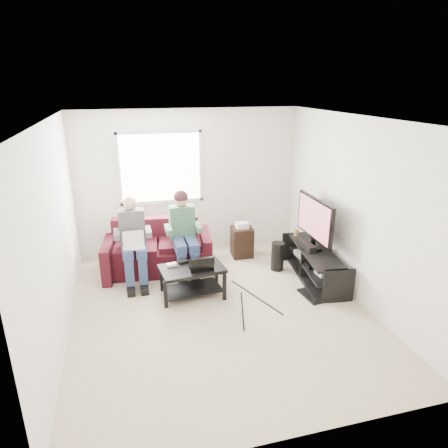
# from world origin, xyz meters

# --- Properties ---
(floor) EXTENTS (4.50, 4.50, 0.00)m
(floor) POSITION_xyz_m (0.00, 0.00, 0.00)
(floor) COLOR #C3AE97
(floor) RESTS_ON ground
(ceiling) EXTENTS (4.50, 4.50, 0.00)m
(ceiling) POSITION_xyz_m (0.00, 0.00, 2.60)
(ceiling) COLOR white
(ceiling) RESTS_ON wall_back
(wall_back) EXTENTS (4.50, 0.00, 4.50)m
(wall_back) POSITION_xyz_m (0.00, 2.25, 1.30)
(wall_back) COLOR white
(wall_back) RESTS_ON floor
(wall_front) EXTENTS (4.50, 0.00, 4.50)m
(wall_front) POSITION_xyz_m (0.00, -2.25, 1.30)
(wall_front) COLOR white
(wall_front) RESTS_ON floor
(wall_left) EXTENTS (0.00, 4.50, 4.50)m
(wall_left) POSITION_xyz_m (-2.00, 0.00, 1.30)
(wall_left) COLOR white
(wall_left) RESTS_ON floor
(wall_right) EXTENTS (0.00, 4.50, 4.50)m
(wall_right) POSITION_xyz_m (2.00, 0.00, 1.30)
(wall_right) COLOR white
(wall_right) RESTS_ON floor
(window) EXTENTS (1.48, 0.04, 1.28)m
(window) POSITION_xyz_m (-0.50, 2.23, 1.60)
(window) COLOR white
(window) RESTS_ON wall_back
(sofa) EXTENTS (1.87, 1.00, 0.83)m
(sofa) POSITION_xyz_m (-0.69, 1.53, 0.31)
(sofa) COLOR #3F0F17
(sofa) RESTS_ON floor
(person_left) EXTENTS (0.40, 0.71, 1.34)m
(person_left) POSITION_xyz_m (-1.09, 1.23, 0.74)
(person_left) COLOR navy
(person_left) RESTS_ON sofa
(person_right) EXTENTS (0.40, 0.71, 1.39)m
(person_right) POSITION_xyz_m (-0.29, 1.25, 0.80)
(person_right) COLOR navy
(person_right) RESTS_ON sofa
(laptop_silver) EXTENTS (0.32, 0.22, 0.24)m
(laptop_silver) POSITION_xyz_m (-1.09, 1.01, 0.71)
(laptop_silver) COLOR silver
(laptop_silver) RESTS_ON person_left
(coffee_table) EXTENTS (0.97, 0.66, 0.46)m
(coffee_table) POSITION_xyz_m (-0.30, 0.50, 0.34)
(coffee_table) COLOR black
(coffee_table) RESTS_ON floor
(laptop_black) EXTENTS (0.39, 0.31, 0.24)m
(laptop_black) POSITION_xyz_m (-0.18, 0.42, 0.58)
(laptop_black) COLOR black
(laptop_black) RESTS_ON coffee_table
(controller_a) EXTENTS (0.15, 0.11, 0.04)m
(controller_a) POSITION_xyz_m (-0.58, 0.62, 0.48)
(controller_a) COLOR silver
(controller_a) RESTS_ON coffee_table
(controller_b) EXTENTS (0.16, 0.12, 0.04)m
(controller_b) POSITION_xyz_m (-0.40, 0.68, 0.48)
(controller_b) COLOR black
(controller_b) RESTS_ON coffee_table
(controller_c) EXTENTS (0.15, 0.11, 0.04)m
(controller_c) POSITION_xyz_m (0.00, 0.65, 0.48)
(controller_c) COLOR gray
(controller_c) RESTS_ON coffee_table
(tv_stand) EXTENTS (0.68, 1.61, 0.52)m
(tv_stand) POSITION_xyz_m (1.70, 0.53, 0.23)
(tv_stand) COLOR black
(tv_stand) RESTS_ON floor
(tv) EXTENTS (0.12, 1.10, 0.81)m
(tv) POSITION_xyz_m (1.70, 0.63, 0.98)
(tv) COLOR black
(tv) RESTS_ON tv_stand
(soundbar) EXTENTS (0.12, 0.50, 0.10)m
(soundbar) POSITION_xyz_m (1.58, 0.63, 0.57)
(soundbar) COLOR black
(soundbar) RESTS_ON tv_stand
(drink_cup) EXTENTS (0.08, 0.08, 0.12)m
(drink_cup) POSITION_xyz_m (1.65, 1.16, 0.58)
(drink_cup) COLOR #9C7243
(drink_cup) RESTS_ON tv_stand
(console_white) EXTENTS (0.30, 0.22, 0.06)m
(console_white) POSITION_xyz_m (1.70, 0.13, 0.30)
(console_white) COLOR silver
(console_white) RESTS_ON tv_stand
(console_grey) EXTENTS (0.34, 0.26, 0.08)m
(console_grey) POSITION_xyz_m (1.70, 0.83, 0.31)
(console_grey) COLOR gray
(console_grey) RESTS_ON tv_stand
(console_black) EXTENTS (0.38, 0.30, 0.07)m
(console_black) POSITION_xyz_m (1.70, 0.48, 0.31)
(console_black) COLOR black
(console_black) RESTS_ON tv_stand
(subwoofer) EXTENTS (0.21, 0.21, 0.49)m
(subwoofer) POSITION_xyz_m (1.25, 0.99, 0.24)
(subwoofer) COLOR black
(subwoofer) RESTS_ON floor
(keyboard_floor) EXTENTS (0.21, 0.49, 0.03)m
(keyboard_floor) POSITION_xyz_m (1.37, -0.00, 0.01)
(keyboard_floor) COLOR black
(keyboard_floor) RESTS_ON floor
(end_table) EXTENTS (0.37, 0.37, 0.64)m
(end_table) POSITION_xyz_m (0.84, 1.69, 0.29)
(end_table) COLOR black
(end_table) RESTS_ON floor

